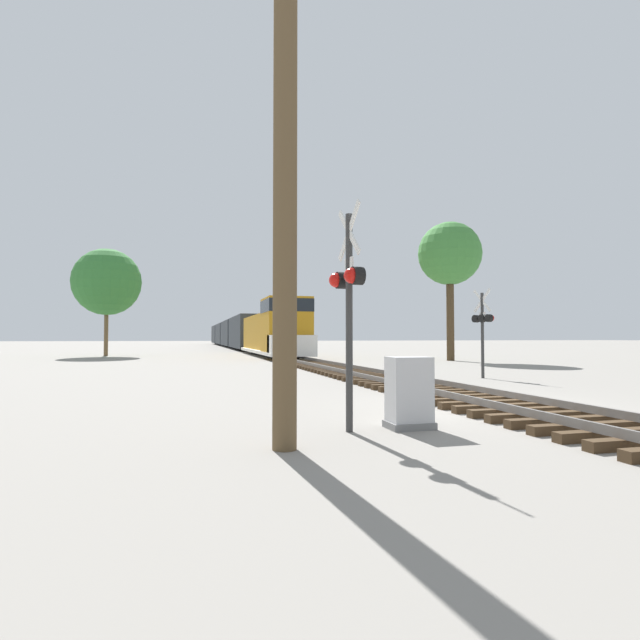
% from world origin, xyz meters
% --- Properties ---
extents(ground_plane, '(400.00, 400.00, 0.00)m').
position_xyz_m(ground_plane, '(0.00, 0.00, 0.00)').
color(ground_plane, gray).
extents(rail_track_bed, '(2.60, 160.00, 0.31)m').
position_xyz_m(rail_track_bed, '(0.00, -0.00, 0.14)').
color(rail_track_bed, '#42301E').
rests_on(rail_track_bed, ground).
extents(freight_train, '(3.11, 89.30, 4.36)m').
position_xyz_m(freight_train, '(0.00, 66.22, 2.09)').
color(freight_train, '#B77A14').
rests_on(freight_train, ground).
extents(crossing_signal_near, '(0.39, 1.01, 3.87)m').
position_xyz_m(crossing_signal_near, '(-4.05, -2.23, 2.35)').
color(crossing_signal_near, '#333333').
rests_on(crossing_signal_near, ground).
extents(crossing_signal_far, '(0.47, 1.02, 3.48)m').
position_xyz_m(crossing_signal_far, '(4.44, 6.87, 2.16)').
color(crossing_signal_far, '#333333').
rests_on(crossing_signal_far, ground).
extents(relay_cabinet, '(0.79, 0.58, 1.25)m').
position_xyz_m(relay_cabinet, '(-2.90, -2.18, 0.61)').
color(relay_cabinet, slate).
rests_on(relay_cabinet, ground).
extents(utility_pole, '(1.80, 0.35, 9.99)m').
position_xyz_m(utility_pole, '(-5.33, -3.26, 5.09)').
color(utility_pole, brown).
rests_on(utility_pole, ground).
extents(tree_far_right, '(4.27, 4.27, 9.42)m').
position_xyz_m(tree_far_right, '(10.48, 20.07, 7.20)').
color(tree_far_right, '#473521').
rests_on(tree_far_right, ground).
extents(tree_mid_background, '(5.61, 5.61, 9.05)m').
position_xyz_m(tree_mid_background, '(-13.38, 34.84, 6.23)').
color(tree_mid_background, brown).
rests_on(tree_mid_background, ground).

